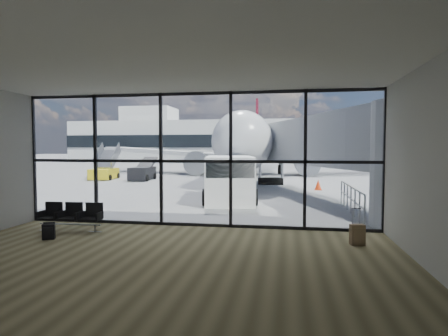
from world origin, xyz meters
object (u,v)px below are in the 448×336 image
(seating_row, at_px, (72,215))
(backpack, at_px, (49,231))
(service_van, at_px, (229,178))
(mobile_stairs, at_px, (104,172))
(suitcase, at_px, (357,235))
(airliner, at_px, (253,145))
(belt_loader, at_px, (143,172))

(seating_row, xyz_separation_m, backpack, (0.01, -1.21, -0.26))
(backpack, distance_m, service_van, 9.57)
(mobile_stairs, bearing_deg, service_van, -49.78)
(seating_row, bearing_deg, suitcase, -5.54)
(backpack, relative_size, airliner, 0.01)
(service_van, bearing_deg, mobile_stairs, 128.25)
(airliner, height_order, mobile_stairs, airliner)
(suitcase, relative_size, airliner, 0.03)
(service_van, distance_m, mobile_stairs, 17.00)
(suitcase, height_order, belt_loader, belt_loader)
(backpack, height_order, belt_loader, belt_loader)
(suitcase, xyz_separation_m, service_van, (-4.71, 7.90, 0.84))
(belt_loader, bearing_deg, service_van, -54.51)
(suitcase, height_order, mobile_stairs, mobile_stairs)
(suitcase, distance_m, service_van, 9.24)
(mobile_stairs, bearing_deg, belt_loader, -11.65)
(backpack, height_order, service_van, service_van)
(suitcase, relative_size, mobile_stairs, 0.27)
(airliner, height_order, belt_loader, airliner)
(belt_loader, relative_size, mobile_stairs, 1.11)
(seating_row, height_order, belt_loader, belt_loader)
(belt_loader, bearing_deg, airliner, 47.92)
(suitcase, distance_m, mobile_stairs, 25.93)
(airliner, bearing_deg, belt_loader, -131.55)
(suitcase, bearing_deg, backpack, 173.14)
(seating_row, xyz_separation_m, suitcase, (8.66, -0.44, -0.19))
(seating_row, height_order, suitcase, suitcase)
(seating_row, xyz_separation_m, belt_loader, (-5.06, 18.64, 0.13))
(suitcase, relative_size, belt_loader, 0.24)
(airliner, bearing_deg, seating_row, -99.16)
(seating_row, distance_m, belt_loader, 19.31)
(belt_loader, bearing_deg, suitcase, -57.68)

